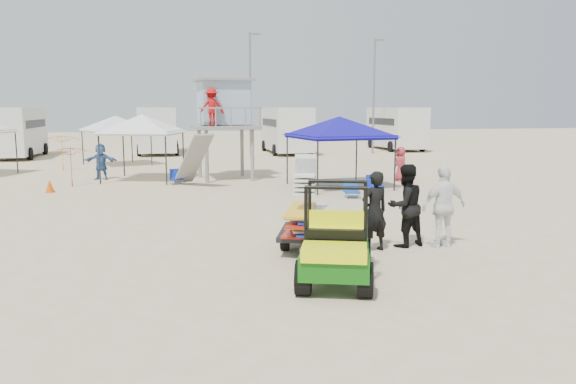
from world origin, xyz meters
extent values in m
plane|color=beige|center=(0.00, 0.00, 0.00)|extent=(140.00, 140.00, 0.00)
cube|color=#0F550D|center=(0.84, 0.25, 0.53)|extent=(1.90, 2.67, 0.43)
cube|color=#F6FF0D|center=(0.84, 0.25, 0.79)|extent=(1.26, 0.99, 0.23)
cylinder|color=black|center=(0.31, -0.62, 0.31)|extent=(0.45, 0.67, 0.62)
cube|color=black|center=(0.84, 2.55, 0.43)|extent=(1.67, 2.02, 0.11)
cylinder|color=black|center=(0.34, 2.55, 0.23)|extent=(0.32, 0.49, 0.46)
imported|color=black|center=(2.34, 2.25, 0.91)|extent=(0.75, 0.58, 1.83)
imported|color=black|center=(3.19, 2.50, 0.97)|extent=(1.11, 0.96, 1.94)
imported|color=white|center=(4.04, 2.25, 0.96)|extent=(1.18, 0.62, 1.93)
cylinder|color=gray|center=(-0.73, 14.93, 1.15)|extent=(0.17, 0.17, 2.30)
cube|color=gray|center=(0.28, 15.95, 2.38)|extent=(3.03, 3.03, 0.15)
cube|color=#99B2C5|center=(0.28, 16.22, 3.45)|extent=(2.29, 2.05, 1.93)
imported|color=#B20F0F|center=(-0.46, 15.02, 3.26)|extent=(1.04, 0.60, 1.62)
cylinder|color=black|center=(2.93, 10.72, 1.07)|extent=(0.06, 0.06, 2.14)
pyramid|color=#140D95|center=(4.57, 12.36, 2.89)|extent=(3.92, 3.92, 0.80)
cube|color=#140D95|center=(4.57, 12.36, 2.09)|extent=(3.92, 3.92, 0.18)
cylinder|color=black|center=(-4.78, 14.84, 1.10)|extent=(0.06, 0.06, 2.20)
pyramid|color=white|center=(-3.35, 16.28, 2.95)|extent=(3.75, 3.75, 0.80)
cube|color=white|center=(-3.35, 16.28, 2.15)|extent=(3.75, 3.75, 0.18)
cylinder|color=black|center=(-6.61, 22.10, 1.02)|extent=(0.06, 0.06, 2.04)
pyramid|color=silver|center=(-5.15, 23.56, 2.79)|extent=(4.09, 4.09, 0.80)
cube|color=silver|center=(-5.15, 23.56, 1.99)|extent=(4.09, 4.09, 0.18)
imported|color=#AE3212|center=(-6.18, 14.76, 0.84)|extent=(2.00, 2.04, 1.69)
imported|color=orange|center=(-7.64, 21.28, 0.95)|extent=(2.87, 2.88, 1.89)
cone|color=#DE4A07|center=(-6.75, 13.25, 0.25)|extent=(0.34, 0.34, 0.50)
cube|color=#0E289D|center=(-1.95, 14.62, 0.22)|extent=(0.63, 0.60, 0.06)
cube|color=#0E289D|center=(-1.95, 14.86, 0.42)|extent=(0.56, 0.28, 0.44)
cylinder|color=#B2B2B7|center=(-2.17, 14.42, 0.10)|extent=(0.03, 0.03, 0.20)
cube|color=#0E28A0|center=(5.59, 10.89, 0.22)|extent=(0.63, 0.60, 0.06)
cube|color=#0E28A0|center=(5.59, 11.13, 0.42)|extent=(0.56, 0.28, 0.44)
cylinder|color=#B2B2B7|center=(5.37, 10.69, 0.10)|extent=(0.03, 0.03, 0.20)
cube|color=#0F42A8|center=(4.23, 9.54, 0.22)|extent=(0.63, 0.60, 0.06)
cube|color=#0F42A8|center=(4.23, 9.78, 0.42)|extent=(0.56, 0.28, 0.44)
cylinder|color=#B2B2B7|center=(4.01, 9.34, 0.10)|extent=(0.03, 0.03, 0.20)
cube|color=silver|center=(-12.00, 30.00, 1.75)|extent=(2.50, 6.80, 3.00)
cube|color=black|center=(-12.00, 30.00, 2.20)|extent=(2.54, 5.44, 0.50)
cube|color=silver|center=(-3.00, 31.50, 1.75)|extent=(2.50, 6.50, 3.00)
cube|color=black|center=(-3.00, 31.50, 2.20)|extent=(2.54, 5.20, 0.50)
cylinder|color=black|center=(-4.25, 29.42, 0.40)|extent=(0.25, 0.80, 0.80)
cube|color=silver|center=(6.00, 30.00, 1.75)|extent=(2.50, 7.00, 3.00)
cube|color=black|center=(6.00, 30.00, 2.20)|extent=(2.54, 5.60, 0.50)
cylinder|color=black|center=(4.75, 27.76, 0.40)|extent=(0.25, 0.80, 0.80)
cube|color=silver|center=(15.00, 31.50, 1.75)|extent=(2.50, 6.60, 3.00)
cube|color=black|center=(15.00, 31.50, 2.20)|extent=(2.54, 5.28, 0.50)
cylinder|color=black|center=(13.75, 29.39, 0.40)|extent=(0.25, 0.80, 0.80)
cylinder|color=slate|center=(3.00, 27.00, 4.00)|extent=(0.14, 0.14, 8.00)
cylinder|color=slate|center=(12.00, 28.50, 4.00)|extent=(0.14, 0.14, 8.00)
imported|color=#B03238|center=(7.84, 13.69, 0.77)|extent=(0.59, 0.81, 1.53)
imported|color=#325997|center=(-5.27, 16.94, 0.82)|extent=(1.58, 0.73, 1.64)
imported|color=#D3C54F|center=(7.88, 30.87, 0.85)|extent=(0.64, 0.44, 1.70)
camera|label=1|loc=(-2.12, -9.57, 3.23)|focal=35.00mm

